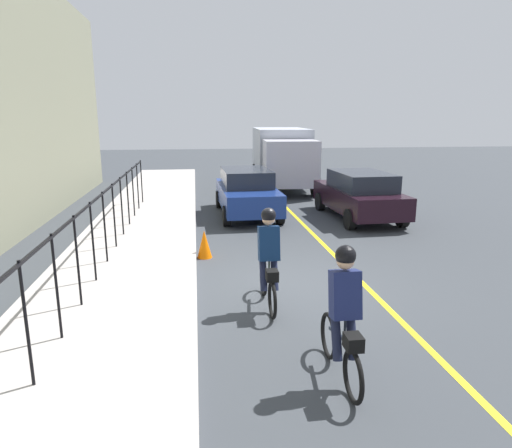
# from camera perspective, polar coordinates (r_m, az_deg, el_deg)

# --- Properties ---
(ground_plane) EXTENTS (80.00, 80.00, 0.00)m
(ground_plane) POSITION_cam_1_polar(r_m,az_deg,el_deg) (9.43, 3.70, -7.60)
(ground_plane) COLOR #363A3F
(lane_line_centre) EXTENTS (36.00, 0.12, 0.01)m
(lane_line_centre) POSITION_cam_1_polar(r_m,az_deg,el_deg) (9.86, 12.94, -6.98)
(lane_line_centre) COLOR yellow
(lane_line_centre) RESTS_ON ground
(sidewalk) EXTENTS (40.00, 3.20, 0.15)m
(sidewalk) POSITION_cam_1_polar(r_m,az_deg,el_deg) (9.39, -17.30, -7.82)
(sidewalk) COLOR #A8A19D
(sidewalk) RESTS_ON ground
(iron_fence) EXTENTS (16.08, 0.04, 1.60)m
(iron_fence) POSITION_cam_1_polar(r_m,az_deg,el_deg) (10.08, -19.08, 0.54)
(iron_fence) COLOR black
(iron_fence) RESTS_ON sidewalk
(cyclist_lead) EXTENTS (1.71, 0.36, 1.83)m
(cyclist_lead) POSITION_cam_1_polar(r_m,az_deg,el_deg) (8.06, 1.57, -4.40)
(cyclist_lead) COLOR black
(cyclist_lead) RESTS_ON ground
(cyclist_follow) EXTENTS (1.71, 0.36, 1.83)m
(cyclist_follow) POSITION_cam_1_polar(r_m,az_deg,el_deg) (5.98, 10.86, -11.15)
(cyclist_follow) COLOR black
(cyclist_follow) RESTS_ON ground
(patrol_sedan) EXTENTS (4.46, 2.05, 1.58)m
(patrol_sedan) POSITION_cam_1_polar(r_m,az_deg,el_deg) (15.66, 12.73, 3.65)
(patrol_sedan) COLOR black
(patrol_sedan) RESTS_ON ground
(parked_sedan_rear) EXTENTS (4.44, 2.01, 1.58)m
(parked_sedan_rear) POSITION_cam_1_polar(r_m,az_deg,el_deg) (15.82, -1.16, 4.06)
(parked_sedan_rear) COLOR navy
(parked_sedan_rear) RESTS_ON ground
(box_truck_background) EXTENTS (6.83, 2.83, 2.78)m
(box_truck_background) POSITION_cam_1_polar(r_m,az_deg,el_deg) (22.01, 3.30, 8.55)
(box_truck_background) COLOR #A8AFBD
(box_truck_background) RESTS_ON ground
(traffic_cone_near) EXTENTS (0.36, 0.36, 0.68)m
(traffic_cone_near) POSITION_cam_1_polar(r_m,az_deg,el_deg) (11.16, -6.45, -2.50)
(traffic_cone_near) COLOR #F46404
(traffic_cone_near) RESTS_ON ground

